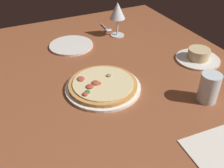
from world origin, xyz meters
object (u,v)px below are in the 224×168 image
spoon (107,29)px  ramekin_on_saucer (198,56)px  side_plate (71,45)px  pizza_main (103,86)px  wine_glass_near (118,12)px  water_glass (209,89)px

spoon → ramekin_on_saucer: bearing=26.0°
side_plate → pizza_main: bearing=-0.2°
spoon → wine_glass_near: bearing=13.7°
pizza_main → wine_glass_near: wine_glass_near is taller
ramekin_on_saucer → spoon: size_ratio=1.72×
pizza_main → ramekin_on_saucer: ramekin_on_saucer is taller
wine_glass_near → spoon: bearing=-166.3°
water_glass → side_plate: (-55.58, -27.86, -3.86)cm
pizza_main → water_glass: bearing=54.1°
wine_glass_near → water_glass: size_ratio=1.65×
ramekin_on_saucer → water_glass: water_glass is taller
spoon → water_glass: bearing=5.3°
ramekin_on_saucer → wine_glass_near: (-35.37, -19.11, 9.95)cm
wine_glass_near → water_glass: (56.97, 4.17, -7.43)cm
side_plate → spoon: size_ratio=1.89×
ramekin_on_saucer → spoon: 47.91cm
pizza_main → side_plate: bearing=179.8°
wine_glass_near → water_glass: 57.60cm
pizza_main → water_glass: (20.26, 27.97, 3.08)cm
pizza_main → ramekin_on_saucer: 42.94cm
water_glass → side_plate: size_ratio=0.51×
pizza_main → spoon: 49.53cm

